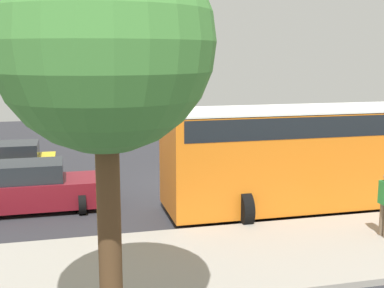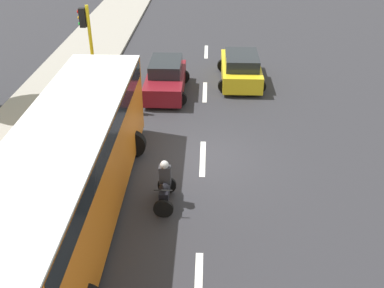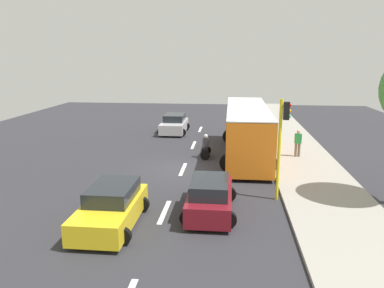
{
  "view_description": "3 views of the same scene",
  "coord_description": "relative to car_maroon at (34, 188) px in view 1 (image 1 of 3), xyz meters",
  "views": [
    {
      "loc": [
        17.63,
        -4.77,
        4.8
      ],
      "look_at": [
        0.7,
        -0.6,
        1.65
      ],
      "focal_mm": 47.16,
      "sensor_mm": 36.0,
      "label": 1
    },
    {
      "loc": [
        -0.13,
        13.47,
        8.51
      ],
      "look_at": [
        0.35,
        1.14,
        1.27
      ],
      "focal_mm": 40.89,
      "sensor_mm": 36.0,
      "label": 2
    },
    {
      "loc": [
        2.62,
        -20.13,
        6.25
      ],
      "look_at": [
        0.52,
        -0.09,
        1.51
      ],
      "focal_mm": 34.94,
      "sensor_mm": 36.0,
      "label": 3
    }
  ],
  "objects": [
    {
      "name": "car_maroon",
      "position": [
        0.0,
        0.0,
        0.0
      ],
      "size": [
        2.15,
        4.04,
        1.52
      ],
      "color": "maroon",
      "rests_on": "ground"
    },
    {
      "name": "lane_stripe_south",
      "position": [
        -1.87,
        11.9,
        -0.7
      ],
      "size": [
        0.2,
        2.4,
        0.01
      ],
      "primitive_type": "cube",
      "color": "white",
      "rests_on": "ground"
    },
    {
      "name": "sidewalk",
      "position": [
        5.13,
        5.9,
        -0.63
      ],
      "size": [
        4.0,
        60.0,
        0.15
      ],
      "primitive_type": "cube",
      "color": "#9E998E",
      "rests_on": "ground"
    },
    {
      "name": "motorcycle",
      "position": [
        -0.75,
        8.58,
        -0.07
      ],
      "size": [
        0.6,
        1.3,
        1.53
      ],
      "color": "black",
      "rests_on": "ground"
    },
    {
      "name": "traffic_light_corner",
      "position": [
        2.98,
        1.81,
        2.22
      ],
      "size": [
        0.49,
        0.24,
        4.5
      ],
      "color": "yellow",
      "rests_on": "ground"
    },
    {
      "name": "lane_stripe_north",
      "position": [
        -1.87,
        -0.1,
        -0.7
      ],
      "size": [
        0.2,
        2.4,
        0.01
      ],
      "primitive_type": "cube",
      "color": "white",
      "rests_on": "ground"
    },
    {
      "name": "street_tree_center",
      "position": [
        8.37,
        1.66,
        4.21
      ],
      "size": [
        3.22,
        3.22,
        6.57
      ],
      "color": "brown",
      "rests_on": "ground"
    },
    {
      "name": "lane_stripe_mid",
      "position": [
        -1.87,
        5.9,
        -0.7
      ],
      "size": [
        0.2,
        2.4,
        0.01
      ],
      "primitive_type": "cube",
      "color": "white",
      "rests_on": "ground"
    },
    {
      "name": "city_bus",
      "position": [
        1.8,
        9.33,
        1.14
      ],
      "size": [
        3.2,
        11.0,
        3.16
      ],
      "color": "orange",
      "rests_on": "ground"
    },
    {
      "name": "ground_plane",
      "position": [
        -1.87,
        5.9,
        -0.76
      ],
      "size": [
        40.0,
        60.0,
        0.1
      ],
      "primitive_type": "cube",
      "color": "#2D2D33"
    }
  ]
}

